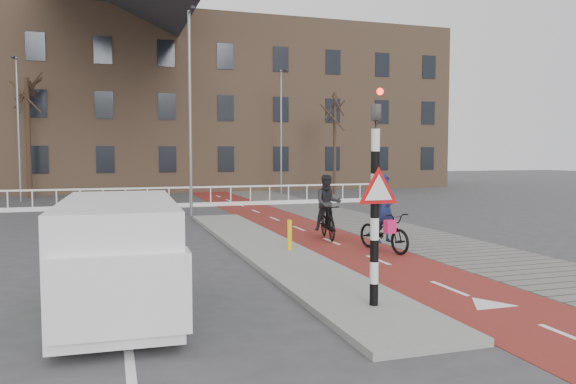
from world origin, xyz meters
name	(u,v)px	position (x,y,z in m)	size (l,w,h in m)	color
ground	(356,283)	(0.00, 0.00, 0.00)	(120.00, 120.00, 0.00)	#38383A
bike_lane	(282,222)	(1.50, 10.00, 0.01)	(2.50, 60.00, 0.01)	maroon
sidewalk	(350,219)	(4.30, 10.00, 0.01)	(3.00, 60.00, 0.01)	slate
curb_island	(269,249)	(-0.70, 4.00, 0.06)	(1.80, 16.00, 0.12)	gray
traffic_signal	(376,192)	(-0.60, -2.02, 1.99)	(0.80, 0.80, 3.68)	black
bollard	(290,235)	(-0.31, 3.43, 0.51)	(0.12, 0.12, 0.77)	yellow
cyclist_near	(384,225)	(2.22, 3.09, 0.70)	(1.08, 2.08, 2.05)	black
cyclist_far	(328,213)	(1.56, 5.46, 0.82)	(0.92, 1.87, 1.95)	black
van	(119,254)	(-4.57, -0.82, 0.98)	(1.88, 4.38, 1.86)	white
railing	(103,203)	(-5.00, 17.00, 0.31)	(28.00, 0.10, 0.99)	silver
townhouse_row	(132,80)	(-3.00, 32.00, 7.81)	(46.00, 10.00, 15.90)	#7F6047
tree_mid	(28,138)	(-9.08, 25.00, 3.45)	(0.27, 0.27, 6.90)	black
tree_right	(335,144)	(8.93, 22.82, 3.20)	(0.21, 0.21, 6.40)	black
streetlight_near	(190,115)	(-1.49, 13.04, 4.18)	(0.12, 0.12, 8.36)	slate
streetlight_left	(19,130)	(-9.27, 22.81, 3.83)	(0.12, 0.12, 7.66)	slate
streetlight_right	(281,132)	(5.81, 24.22, 3.93)	(0.12, 0.12, 7.87)	slate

